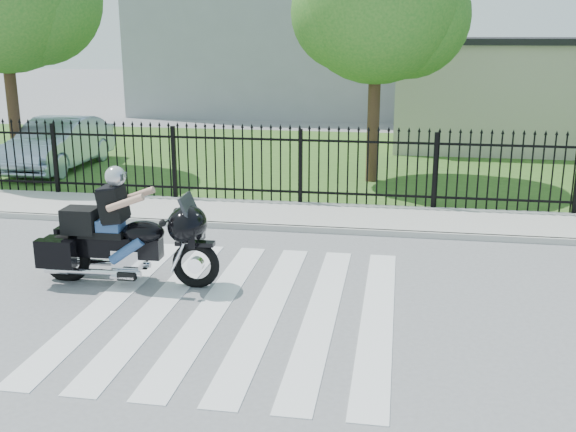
# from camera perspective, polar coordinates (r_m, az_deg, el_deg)

# --- Properties ---
(ground) EXTENTS (120.00, 120.00, 0.00)m
(ground) POSITION_cam_1_polar(r_m,az_deg,el_deg) (9.99, -4.07, -7.79)
(ground) COLOR slate
(ground) RESTS_ON ground
(crosswalk) EXTENTS (5.00, 5.50, 0.01)m
(crosswalk) POSITION_cam_1_polar(r_m,az_deg,el_deg) (9.99, -4.07, -7.76)
(crosswalk) COLOR silver
(crosswalk) RESTS_ON ground
(sidewalk) EXTENTS (40.00, 2.00, 0.12)m
(sidewalk) POSITION_cam_1_polar(r_m,az_deg,el_deg) (14.61, 0.46, 0.05)
(sidewalk) COLOR #ADAAA3
(sidewalk) RESTS_ON ground
(curb) EXTENTS (40.00, 0.12, 0.12)m
(curb) POSITION_cam_1_polar(r_m,az_deg,el_deg) (13.66, -0.19, -1.04)
(curb) COLOR #ADAAA3
(curb) RESTS_ON ground
(grass_strip) EXTENTS (40.00, 12.00, 0.02)m
(grass_strip) POSITION_cam_1_polar(r_m,az_deg,el_deg) (21.39, 3.41, 4.82)
(grass_strip) COLOR #30531C
(grass_strip) RESTS_ON ground
(iron_fence) EXTENTS (26.00, 0.04, 1.80)m
(iron_fence) POSITION_cam_1_polar(r_m,az_deg,el_deg) (15.38, 1.06, 4.06)
(iron_fence) COLOR black
(iron_fence) RESTS_ON ground
(tree_mid) EXTENTS (4.20, 4.20, 6.78)m
(tree_mid) POSITION_cam_1_polar(r_m,az_deg,el_deg) (17.95, 7.58, 17.63)
(tree_mid) COLOR #382316
(tree_mid) RESTS_ON ground
(building_low) EXTENTS (10.00, 6.00, 3.50)m
(building_low) POSITION_cam_1_polar(r_m,az_deg,el_deg) (25.47, 20.58, 9.53)
(building_low) COLOR #B5AE97
(building_low) RESTS_ON ground
(building_low_roof) EXTENTS (10.20, 6.20, 0.20)m
(building_low_roof) POSITION_cam_1_polar(r_m,az_deg,el_deg) (25.38, 20.98, 13.68)
(building_low_roof) COLOR black
(building_low_roof) RESTS_ON building_low
(motorcycle_rider) EXTENTS (2.96, 0.89, 1.96)m
(motorcycle_rider) POSITION_cam_1_polar(r_m,az_deg,el_deg) (10.97, -13.80, -1.60)
(motorcycle_rider) COLOR black
(motorcycle_rider) RESTS_ON ground
(parked_car) EXTENTS (1.59, 4.50, 1.48)m
(parked_car) POSITION_cam_1_polar(r_m,az_deg,el_deg) (20.78, -18.91, 5.81)
(parked_car) COLOR #AEC1DB
(parked_car) RESTS_ON grass_strip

